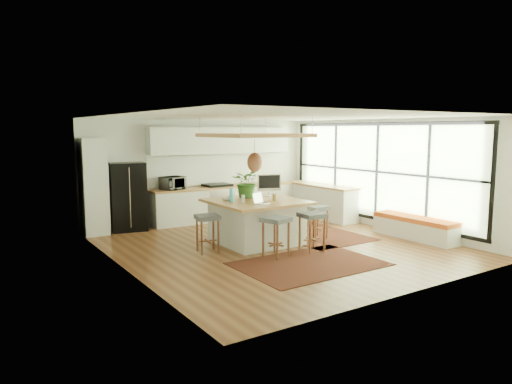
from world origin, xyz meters
TOP-DOWN VIEW (x-y plane):
  - floor at (0.00, 0.00)m, footprint 7.00×7.00m
  - ceiling at (0.00, 0.00)m, footprint 7.00×7.00m
  - wall_back at (0.00, 3.50)m, footprint 6.50×0.00m
  - wall_front at (0.00, -3.50)m, footprint 6.50×0.00m
  - wall_left at (-3.25, 0.00)m, footprint 0.00×7.00m
  - wall_right at (3.25, 0.00)m, footprint 0.00×7.00m
  - window_wall at (3.22, 0.00)m, footprint 0.10×6.20m
  - pantry at (-2.95, 3.18)m, footprint 0.55×0.60m
  - back_counter_base at (0.55, 3.18)m, footprint 4.20×0.60m
  - back_counter_top at (0.55, 3.18)m, footprint 4.24×0.64m
  - backsplash at (0.55, 3.48)m, footprint 4.20×0.02m
  - upper_cabinets at (0.55, 3.32)m, footprint 4.20×0.34m
  - range at (0.30, 3.18)m, footprint 0.76×0.62m
  - right_counter_base at (2.93, 2.00)m, footprint 0.60×2.50m
  - right_counter_top at (2.93, 2.00)m, footprint 0.64×2.54m
  - window_bench at (2.95, -1.20)m, footprint 0.52×2.00m
  - ceiling_panel at (-0.30, 0.40)m, footprint 1.86×1.86m
  - rug_near at (-0.33, -1.48)m, footprint 2.60×1.80m
  - rug_right at (1.33, 0.40)m, footprint 1.80×2.60m
  - fridge at (-2.13, 3.20)m, footprint 0.93×0.79m
  - island at (-0.23, 0.43)m, footprint 1.85×1.85m
  - stool_near_left at (-0.54, -0.72)m, footprint 0.56×0.56m
  - stool_near_right at (0.31, -0.78)m, footprint 0.50×0.50m
  - stool_right_front at (1.15, 0.06)m, footprint 0.44×0.44m
  - stool_right_back at (0.95, 1.00)m, footprint 0.51×0.51m
  - stool_left_side at (-1.49, 0.29)m, footprint 0.52×0.52m
  - laptop at (-0.38, 0.00)m, footprint 0.40×0.41m
  - monitor at (0.36, 0.80)m, footprint 0.58×0.36m
  - microwave at (-0.98, 3.20)m, footprint 0.67×0.50m
  - island_plant at (-0.21, 0.89)m, footprint 0.96×0.97m
  - island_bowl at (-0.77, 0.77)m, footprint 0.21×0.21m
  - island_bottle_0 at (-0.78, 0.53)m, footprint 0.07×0.07m
  - island_bottle_1 at (-0.63, 0.28)m, footprint 0.07×0.07m
  - island_bottle_2 at (0.02, 0.13)m, footprint 0.07×0.07m

SIDE VIEW (x-z plane):
  - floor at x=0.00m, z-range 0.00..0.00m
  - rug_near at x=-0.33m, z-range 0.00..0.01m
  - rug_right at x=1.33m, z-range 0.00..0.01m
  - window_bench at x=2.95m, z-range 0.00..0.50m
  - stool_near_left at x=-0.54m, z-range -0.03..0.74m
  - stool_near_right at x=0.31m, z-range -0.04..0.75m
  - stool_right_front at x=1.15m, z-range -0.01..0.72m
  - stool_right_back at x=0.95m, z-range 0.02..0.69m
  - stool_left_side at x=-1.49m, z-range -0.02..0.73m
  - back_counter_base at x=0.55m, z-range 0.00..0.88m
  - right_counter_base at x=2.93m, z-range 0.00..0.88m
  - island at x=-0.23m, z-range 0.00..0.93m
  - range at x=0.30m, z-range 0.00..1.00m
  - back_counter_top at x=0.55m, z-range 0.88..0.93m
  - right_counter_top at x=2.93m, z-range 0.88..0.93m
  - fridge at x=-2.13m, z-range 0.10..1.75m
  - island_bowl at x=-0.77m, z-range 0.93..0.98m
  - island_bottle_0 at x=-0.78m, z-range 0.93..1.12m
  - island_bottle_1 at x=-0.63m, z-range 0.93..1.12m
  - island_bottle_2 at x=0.02m, z-range 0.93..1.12m
  - laptop at x=-0.38m, z-range 0.94..1.16m
  - pantry at x=-2.95m, z-range 0.00..2.25m
  - microwave at x=-0.98m, z-range 0.93..1.33m
  - monitor at x=0.36m, z-range 0.94..1.44m
  - island_plant at x=-0.21m, z-range 0.93..1.49m
  - wall_back at x=0.00m, z-range -1.90..4.60m
  - wall_front at x=0.00m, z-range -1.90..4.60m
  - wall_left at x=-3.25m, z-range -2.15..4.85m
  - wall_right at x=3.25m, z-range -2.15..4.85m
  - backsplash at x=0.55m, z-range 0.95..1.75m
  - window_wall at x=3.22m, z-range 0.10..2.70m
  - ceiling_panel at x=-0.30m, z-range 1.65..2.45m
  - upper_cabinets at x=0.55m, z-range 1.80..2.50m
  - ceiling at x=0.00m, z-range 2.70..2.70m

